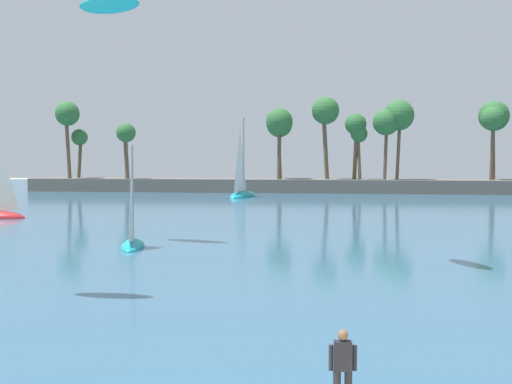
% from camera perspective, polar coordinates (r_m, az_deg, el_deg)
% --- Properties ---
extents(sea, '(220.00, 116.27, 0.06)m').
position_cam_1_polar(sea, '(71.34, 6.05, -0.86)').
color(sea, '#33607F').
rests_on(sea, ground).
extents(palm_headland, '(81.30, 6.19, 12.61)m').
position_cam_1_polar(palm_headland, '(89.24, 6.78, 2.42)').
color(palm_headland, '#605B54').
rests_on(palm_headland, ground).
extents(person_at_waterline, '(0.55, 0.23, 1.67)m').
position_cam_1_polar(person_at_waterline, '(13.63, 7.35, -14.60)').
color(person_at_waterline, '#23232D').
rests_on(person_at_waterline, ground).
extents(sailboat_mid_bay, '(2.02, 4.24, 5.91)m').
position_cam_1_polar(sailboat_mid_bay, '(36.84, -10.42, -3.81)').
color(sailboat_mid_bay, teal).
rests_on(sailboat_mid_bay, sea).
extents(sailboat_toward_headland, '(3.35, 7.21, 10.06)m').
position_cam_1_polar(sailboat_toward_headland, '(79.21, -1.19, 0.24)').
color(sailboat_toward_headland, teal).
rests_on(sailboat_toward_headland, sea).
extents(kite_aloft_low_near_shore, '(4.16, 2.45, 1.11)m').
position_cam_1_polar(kite_aloft_low_near_shore, '(39.70, -12.34, 15.20)').
color(kite_aloft_low_near_shore, '#1EADB2').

